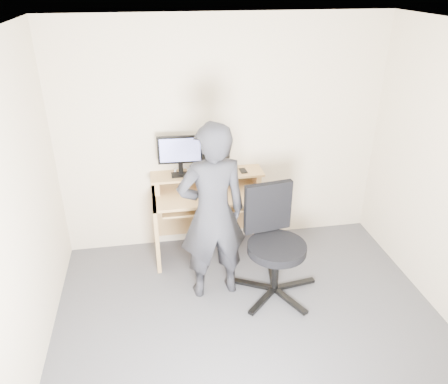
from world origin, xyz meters
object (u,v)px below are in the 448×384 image
object	(u,v)px
desk	(209,206)
person	(212,214)
office_chair	(273,239)
monitor	(180,152)

from	to	relation	value
desk	person	distance (m)	0.81
desk	office_chair	bearing A→B (deg)	-57.42
monitor	person	xyz separation A→B (m)	(0.21, -0.79, -0.30)
desk	monitor	size ratio (longest dim) A/B	2.59
office_chair	desk	bearing A→B (deg)	114.09
desk	monitor	world-z (taller)	monitor
monitor	office_chair	bearing A→B (deg)	-44.90
desk	person	bearing A→B (deg)	-94.93
monitor	office_chair	xyz separation A→B (m)	(0.79, -0.85, -0.60)
office_chair	person	world-z (taller)	person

